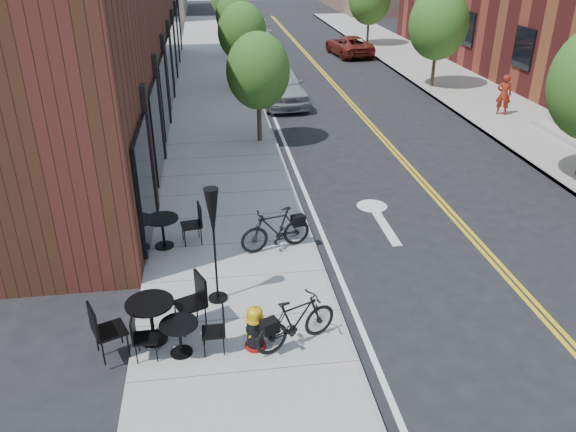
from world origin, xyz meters
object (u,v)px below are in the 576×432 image
bistro_set_a (151,316)px  parked_car_b (268,66)px  bicycle_right (296,322)px  patio_umbrella (213,222)px  fire_hydrant (255,328)px  pedestrian (504,95)px  parked_car_far (349,46)px  parked_car_a (279,85)px  bistro_set_c (163,228)px  bicycle_left (276,229)px  bistro_set_b (180,334)px  parked_car_c (256,35)px

bistro_set_a → parked_car_b: (4.40, 20.85, 0.07)m
bicycle_right → patio_umbrella: (-1.36, 1.63, 1.27)m
fire_hydrant → pedestrian: 17.51m
parked_car_far → parked_car_a: bearing=54.7°
pedestrian → parked_car_b: bearing=-18.4°
bistro_set_c → patio_umbrella: 2.94m
bicycle_left → bistro_set_b: size_ratio=1.10×
bistro_set_c → patio_umbrella: (1.20, -2.36, 1.27)m
fire_hydrant → bistro_set_b: bearing=177.2°
bicycle_left → bicycle_right: 3.50m
bicycle_right → fire_hydrant: bearing=64.2°
fire_hydrant → bistro_set_c: bearing=112.4°
bistro_set_a → parked_car_a: (4.40, 16.34, 0.16)m
parked_car_a → pedestrian: (8.84, -3.52, 0.12)m
bicycle_right → bistro_set_c: (-2.56, 3.98, -0.01)m
bicycle_right → patio_umbrella: size_ratio=0.67×
bistro_set_b → patio_umbrella: size_ratio=0.64×
parked_car_b → pedestrian: 11.94m
bicycle_left → parked_car_b: size_ratio=0.39×
patio_umbrella → bistro_set_c: bearing=117.0°
parked_car_far → bistro_set_a: bearing=62.8°
bistro_set_c → parked_car_a: 13.57m
parked_car_a → parked_car_c: bearing=83.9°
parked_car_far → patio_umbrella: bearing=64.3°
bistro_set_b → bistro_set_a: bearing=138.6°
bicycle_left → bistro_set_a: size_ratio=0.85×
parked_car_far → bistro_set_c: bearing=60.0°
parked_car_b → pedestrian: pedestrian is taller
fire_hydrant → patio_umbrella: 2.18m
bicycle_left → parked_car_a: size_ratio=0.36×
parked_car_a → parked_car_far: parked_car_a is taller
bicycle_left → pedestrian: (10.62, 9.80, 0.30)m
bistro_set_a → parked_car_b: size_ratio=0.45×
bicycle_right → bistro_set_a: (-2.56, 0.48, 0.04)m
bicycle_right → bistro_set_c: size_ratio=0.89×
bistro_set_c → patio_umbrella: bearing=-72.4°
bicycle_right → parked_car_far: size_ratio=0.38×
fire_hydrant → parked_car_far: bearing=70.6°
bistro_set_c → parked_car_b: (4.40, 17.34, 0.12)m
bistro_set_b → pedestrian: pedestrian is taller
parked_car_c → parked_car_far: 6.88m
fire_hydrant → parked_car_b: parked_car_b is taller
fire_hydrant → bistro_set_b: fire_hydrant is taller
pedestrian → bistro_set_a: bearing=67.9°
parked_car_a → parked_car_b: 4.51m
fire_hydrant → bicycle_right: size_ratio=0.53×
fire_hydrant → parked_car_b: (2.57, 21.30, 0.19)m
bistro_set_b → bicycle_left: bearing=58.3°
bicycle_left → pedestrian: 14.45m
fire_hydrant → bicycle_left: (0.79, 3.47, 0.10)m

